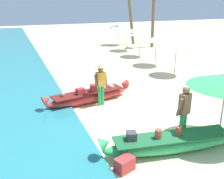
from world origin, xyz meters
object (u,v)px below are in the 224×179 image
Objects in this scene: person_tourist_customer at (184,110)px; boat_red_midground at (88,96)px; cooler_box at (125,164)px; boat_green_foreground at (172,143)px; person_vendor_hatted at (101,82)px.

boat_red_midground is at bearing 113.90° from person_tourist_customer.
boat_green_foreground is at bearing -7.95° from cooler_box.
boat_green_foreground reaches higher than boat_red_midground.
boat_red_midground is 2.29× the size of person_tourist_customer.
person_vendor_hatted is at bearing 100.43° from boat_green_foreground.
boat_red_midground is at bearing 64.61° from cooler_box.
person_tourist_customer is (0.65, 0.43, 0.72)m from boat_green_foreground.
boat_red_midground is 4.49m from person_tourist_customer.
person_tourist_customer is at bearing -1.12° from cooler_box.
boat_green_foreground is 2.52× the size of person_vendor_hatted.
boat_red_midground reaches higher than cooler_box.
person_vendor_hatted is (-0.74, 4.03, 0.73)m from boat_green_foreground.
boat_green_foreground is 2.49× the size of person_tourist_customer.
cooler_box is (-2.27, -0.77, -0.81)m from person_tourist_customer.
boat_red_midground is (-1.15, 4.48, 0.00)m from boat_green_foreground.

